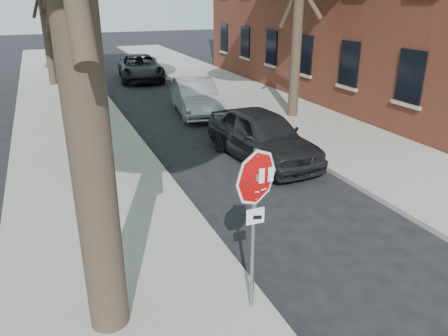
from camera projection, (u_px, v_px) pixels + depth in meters
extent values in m
plane|color=black|center=(290.00, 301.00, 7.14)|extent=(120.00, 120.00, 0.00)
cube|color=gray|center=(71.00, 126.00, 16.55)|extent=(4.00, 55.00, 0.12)
cube|color=gray|center=(269.00, 106.00, 19.57)|extent=(4.00, 55.00, 0.12)
cube|color=#9E9384|center=(125.00, 121.00, 17.27)|extent=(0.12, 55.00, 0.13)
cube|color=#9E9384|center=(227.00, 110.00, 18.84)|extent=(0.12, 55.00, 0.13)
cylinder|color=gray|center=(253.00, 233.00, 6.37)|extent=(0.06, 0.06, 2.60)
cube|color=#99999E|center=(256.00, 177.00, 6.02)|extent=(0.05, 0.06, 0.10)
cylinder|color=#99999E|center=(256.00, 177.00, 6.02)|extent=(0.76, 0.32, 0.82)
cylinder|color=white|center=(257.00, 178.00, 6.00)|extent=(0.76, 0.32, 0.82)
cylinder|color=#BE0707|center=(257.00, 178.00, 6.00)|extent=(0.68, 0.29, 0.74)
cube|color=white|center=(243.00, 179.00, 5.91)|extent=(0.08, 0.00, 0.22)
cube|color=white|center=(253.00, 177.00, 5.96)|extent=(0.08, 0.00, 0.22)
cube|color=white|center=(262.00, 176.00, 6.01)|extent=(0.08, 0.00, 0.22)
cube|color=white|center=(271.00, 174.00, 6.06)|extent=(0.08, 0.00, 0.22)
cube|color=silver|center=(250.00, 192.00, 6.02)|extent=(0.08, 0.00, 0.03)
cube|color=silver|center=(257.00, 192.00, 6.07)|extent=(0.08, 0.00, 0.03)
cube|color=silver|center=(264.00, 189.00, 6.10)|extent=(0.08, 0.00, 0.03)
cube|color=white|center=(255.00, 216.00, 6.23)|extent=(0.28, 0.02, 0.24)
cube|color=black|center=(257.00, 217.00, 6.24)|extent=(0.15, 0.00, 0.08)
imported|color=black|center=(262.00, 135.00, 13.04)|extent=(2.22, 4.67, 1.54)
imported|color=#9B9CA2|center=(196.00, 97.00, 18.28)|extent=(2.11, 4.55, 1.44)
imported|color=black|center=(140.00, 68.00, 25.82)|extent=(3.01, 5.46, 1.45)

